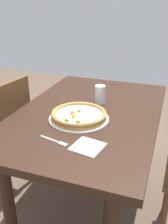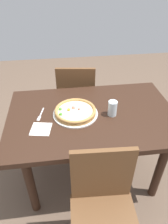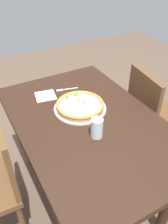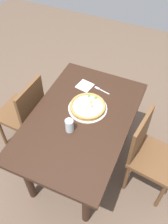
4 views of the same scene
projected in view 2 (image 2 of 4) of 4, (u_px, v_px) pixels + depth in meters
name	position (u px, v px, depth m)	size (l,w,h in m)	color
ground_plane	(91.00, 173.00, 2.07)	(6.00, 6.00, 0.00)	brown
dining_table	(92.00, 124.00, 1.69)	(1.32, 0.85, 0.75)	#331E14
chair_near	(77.00, 97.00, 2.28)	(0.45, 0.45, 0.90)	brown
chair_far	(103.00, 210.00, 1.26)	(0.42, 0.42, 0.90)	brown
plate	(75.00, 114.00, 1.62)	(0.35, 0.35, 0.01)	white
pizza	(75.00, 111.00, 1.61)	(0.32, 0.32, 0.05)	#B78447
fork	(40.00, 115.00, 1.61)	(0.05, 0.16, 0.00)	silver
drinking_glass	(112.00, 108.00, 1.58)	(0.07, 0.07, 0.12)	silver
napkin	(41.00, 129.00, 1.48)	(0.14, 0.14, 0.00)	white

